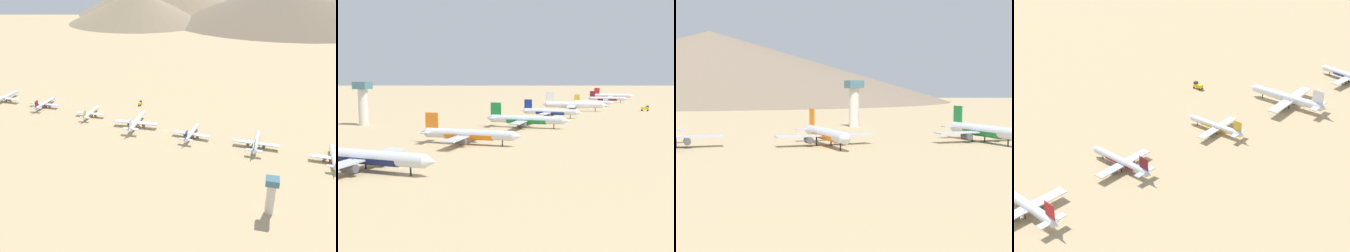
# 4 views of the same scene
# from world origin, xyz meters

# --- Properties ---
(ground_plane) EXTENTS (2123.51, 2123.51, 0.00)m
(ground_plane) POSITION_xyz_m (0.00, 0.00, 0.00)
(ground_plane) COLOR tan
(parked_jet_3) EXTENTS (37.01, 30.17, 10.67)m
(parked_jet_3) POSITION_xyz_m (-6.80, -23.43, 3.55)
(parked_jet_3) COLOR silver
(parked_jet_3) RESTS_ON ground
(parked_jet_4) EXTENTS (45.44, 36.88, 13.11)m
(parked_jet_4) POSITION_xyz_m (2.73, 25.72, 4.36)
(parked_jet_4) COLOR silver
(parked_jet_4) RESTS_ON ground
(parked_jet_5) EXTENTS (33.23, 26.94, 9.60)m
(parked_jet_5) POSITION_xyz_m (13.64, 73.09, 3.19)
(parked_jet_5) COLOR silver
(parked_jet_5) RESTS_ON ground
(parked_jet_6) EXTENTS (36.17, 29.31, 10.45)m
(parked_jet_6) POSITION_xyz_m (24.64, 125.97, 3.48)
(parked_jet_6) COLOR silver
(parked_jet_6) RESTS_ON ground
(parked_jet_7) EXTENTS (41.61, 33.78, 12.00)m
(parked_jet_7) POSITION_xyz_m (28.90, 173.27, 4.04)
(parked_jet_7) COLOR silver
(parked_jet_7) RESTS_ON ground
(service_truck) EXTENTS (5.24, 2.73, 3.90)m
(service_truck) POSITION_xyz_m (52.04, 39.08, 2.08)
(service_truck) COLOR yellow
(service_truck) RESTS_ON ground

